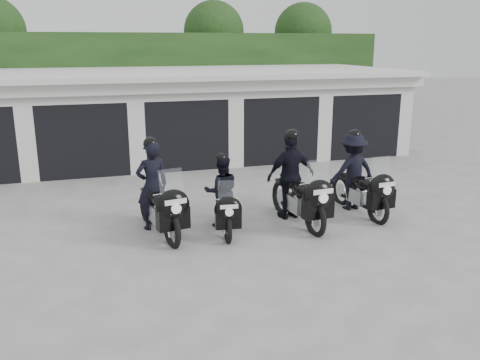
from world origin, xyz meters
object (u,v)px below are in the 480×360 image
object	(u,v)px
police_bike_a	(158,196)
police_bike_b	(223,197)
police_bike_c	(295,182)
police_bike_d	(356,176)

from	to	relation	value
police_bike_a	police_bike_b	xyz separation A→B (m)	(1.37, -0.13, -0.11)
police_bike_a	police_bike_c	distance (m)	3.05
police_bike_b	police_bike_c	world-z (taller)	police_bike_c
police_bike_b	police_bike_a	bearing A→B (deg)	-178.23
police_bike_c	police_bike_b	bearing A→B (deg)	176.71
police_bike_c	police_bike_d	bearing A→B (deg)	2.35
police_bike_d	police_bike_b	bearing A→B (deg)	-179.95
police_bike_b	police_bike_c	size ratio (longest dim) A/B	0.80
police_bike_a	police_bike_b	size ratio (longest dim) A/B	1.22
police_bike_a	police_bike_d	xyz separation A→B (m)	(4.71, 0.13, 0.03)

